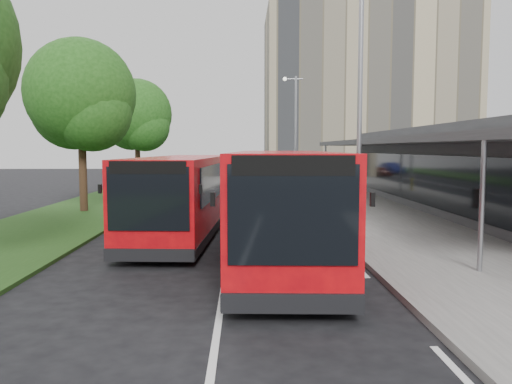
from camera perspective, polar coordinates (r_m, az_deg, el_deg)
ground at (r=14.53m, az=-3.14°, el=-6.86°), size 120.00×120.00×0.00m
pavement at (r=34.79m, az=7.79°, el=0.16°), size 5.00×80.00×0.15m
grass_verge at (r=35.14m, az=-13.63°, el=0.07°), size 5.00×80.00×0.10m
lane_centre_line at (r=29.37m, az=-2.26°, el=-0.83°), size 0.12×70.00×0.01m
kerb_dashes at (r=33.47m, az=3.50°, el=-0.12°), size 0.12×56.00×0.01m
office_block at (r=58.14m, az=12.31°, el=10.82°), size 22.00×12.00×18.00m
station_building at (r=24.55m, az=23.72°, el=2.38°), size 7.70×26.00×4.00m
tree_mid at (r=24.53m, az=-19.38°, el=9.79°), size 4.96×4.96×7.98m
tree_far at (r=36.11m, az=-13.45°, el=8.13°), size 4.86×4.86×7.81m
lamp_post_near at (r=16.72m, az=11.51°, el=10.85°), size 1.44×0.28×8.00m
lamp_post_far at (r=36.44m, az=4.42°, el=7.71°), size 1.44×0.28×8.00m
bus_main at (r=13.38m, az=3.05°, el=-1.44°), size 3.06×10.35×2.90m
bus_second at (r=17.11m, az=-8.28°, el=-0.41°), size 3.01×9.69×2.70m
litter_bin at (r=24.04m, az=10.20°, el=-0.74°), size 0.63×0.63×0.93m
bollard at (r=33.94m, az=6.34°, el=0.92°), size 0.17×0.17×0.87m
car_near at (r=52.89m, az=0.17°, el=2.35°), size 2.06×3.42×1.09m
car_far at (r=58.13m, az=-2.75°, el=2.72°), size 2.00×4.25×1.35m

